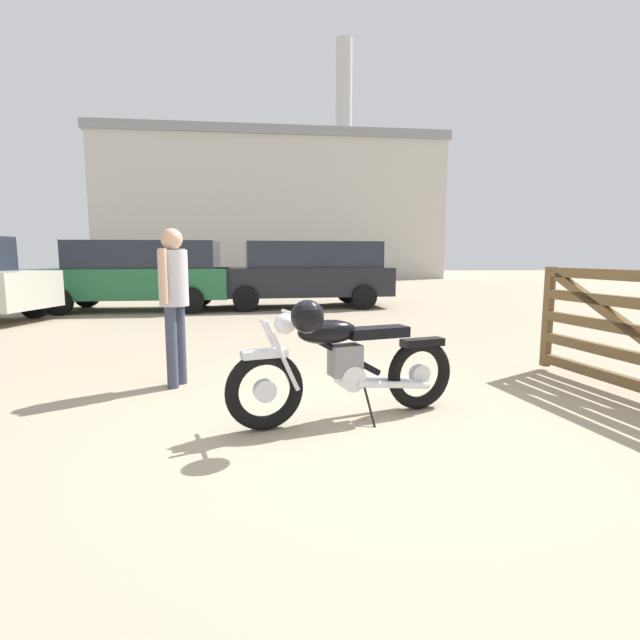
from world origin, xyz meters
TOP-DOWN VIEW (x-y plane):
  - ground_plane at (0.00, 0.00)m, footprint 80.00×80.00m
  - vintage_motorcycle at (-0.04, 0.11)m, footprint 2.00×0.96m
  - bystander at (-1.71, 1.25)m, footprint 0.30×0.45m
  - pale_sedan_back at (-0.28, 9.06)m, footprint 4.90×2.46m
  - silver_sedan_mid at (-4.46, 8.43)m, footprint 4.80×2.20m
  - industrial_building at (-2.35, 29.80)m, footprint 21.20×14.73m

SIDE VIEW (x-z plane):
  - ground_plane at x=0.00m, z-range 0.00..0.00m
  - vintage_motorcycle at x=-0.04m, z-range -0.04..1.03m
  - pale_sedan_back at x=-0.28m, z-range 0.07..1.81m
  - silver_sedan_mid at x=-4.46m, z-range 0.07..1.81m
  - bystander at x=-1.71m, z-range 0.19..1.85m
  - industrial_building at x=-2.35m, z-range -3.60..12.13m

